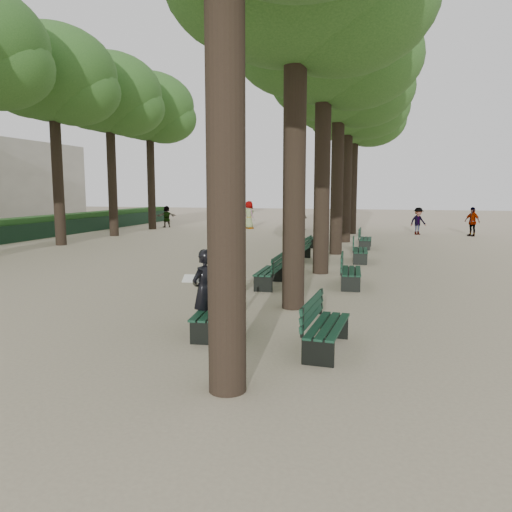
# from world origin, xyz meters

# --- Properties ---
(ground) EXTENTS (120.00, 120.00, 0.00)m
(ground) POSITION_xyz_m (0.00, 0.00, 0.00)
(ground) COLOR tan
(ground) RESTS_ON ground
(tree_central_2) EXTENTS (6.00, 6.00, 9.95)m
(tree_central_2) POSITION_xyz_m (1.50, 8.00, 7.65)
(tree_central_2) COLOR #33261C
(tree_central_2) RESTS_ON ground
(tree_central_3) EXTENTS (6.00, 6.00, 9.95)m
(tree_central_3) POSITION_xyz_m (1.50, 13.00, 7.65)
(tree_central_3) COLOR #33261C
(tree_central_3) RESTS_ON ground
(tree_central_4) EXTENTS (6.00, 6.00, 9.95)m
(tree_central_4) POSITION_xyz_m (1.50, 18.00, 7.65)
(tree_central_4) COLOR #33261C
(tree_central_4) RESTS_ON ground
(tree_central_5) EXTENTS (6.00, 6.00, 9.95)m
(tree_central_5) POSITION_xyz_m (1.50, 23.00, 7.65)
(tree_central_5) COLOR #33261C
(tree_central_5) RESTS_ON ground
(tree_far_3) EXTENTS (6.00, 6.00, 10.45)m
(tree_far_3) POSITION_xyz_m (-12.00, 13.00, 8.14)
(tree_far_3) COLOR #33261C
(tree_far_3) RESTS_ON ground
(tree_far_4) EXTENTS (6.00, 6.00, 10.45)m
(tree_far_4) POSITION_xyz_m (-12.00, 18.00, 8.14)
(tree_far_4) COLOR #33261C
(tree_far_4) RESTS_ON ground
(tree_far_5) EXTENTS (6.00, 6.00, 10.45)m
(tree_far_5) POSITION_xyz_m (-12.00, 23.00, 8.14)
(tree_far_5) COLOR #33261C
(tree_far_5) RESTS_ON ground
(bench_left_0) EXTENTS (0.78, 1.85, 0.92)m
(bench_left_0) POSITION_xyz_m (0.37, 0.62, 0.27)
(bench_left_0) COLOR black
(bench_left_0) RESTS_ON ground
(bench_left_1) EXTENTS (0.60, 1.81, 0.92)m
(bench_left_1) POSITION_xyz_m (0.37, 5.37, 0.27)
(bench_left_1) COLOR black
(bench_left_1) RESTS_ON ground
(bench_left_2) EXTENTS (0.60, 1.81, 0.92)m
(bench_left_2) POSITION_xyz_m (0.37, 10.73, 0.27)
(bench_left_2) COLOR black
(bench_left_2) RESTS_ON ground
(bench_left_3) EXTENTS (0.69, 1.83, 0.92)m
(bench_left_3) POSITION_xyz_m (0.37, 15.53, 0.27)
(bench_left_3) COLOR black
(bench_left_3) RESTS_ON ground
(bench_right_0) EXTENTS (0.68, 1.83, 0.92)m
(bench_right_0) POSITION_xyz_m (2.63, 0.06, 0.27)
(bench_right_0) COLOR black
(bench_right_0) RESTS_ON ground
(bench_right_1) EXTENTS (0.68, 1.83, 0.92)m
(bench_right_1) POSITION_xyz_m (2.63, 5.97, 0.27)
(bench_right_1) COLOR black
(bench_right_1) RESTS_ON ground
(bench_right_2) EXTENTS (0.68, 1.83, 0.92)m
(bench_right_2) POSITION_xyz_m (2.63, 10.94, 0.27)
(bench_right_2) COLOR black
(bench_right_2) RESTS_ON ground
(bench_right_3) EXTENTS (0.58, 1.80, 0.92)m
(bench_right_3) POSITION_xyz_m (2.63, 15.44, 0.27)
(bench_right_3) COLOR black
(bench_right_3) RESTS_ON ground
(man_with_map) EXTENTS (0.70, 0.73, 1.63)m
(man_with_map) POSITION_xyz_m (0.18, 0.61, 0.82)
(man_with_map) COLOR black
(man_with_map) RESTS_ON ground
(pedestrian_b) EXTENTS (1.07, 0.85, 1.64)m
(pedestrian_b) POSITION_xyz_m (5.42, 23.35, 0.82)
(pedestrian_b) COLOR #262628
(pedestrian_b) RESTS_ON ground
(pedestrian_a) EXTENTS (0.85, 0.87, 1.78)m
(pedestrian_a) POSITION_xyz_m (-1.97, 24.87, 0.89)
(pedestrian_a) COLOR #262628
(pedestrian_a) RESTS_ON ground
(pedestrian_e) EXTENTS (1.30, 1.15, 1.54)m
(pedestrian_e) POSITION_xyz_m (-11.76, 24.81, 0.77)
(pedestrian_e) COLOR #262628
(pedestrian_e) RESTS_ON ground
(pedestrian_c) EXTENTS (0.93, 0.96, 1.71)m
(pedestrian_c) POSITION_xyz_m (8.41, 23.08, 0.85)
(pedestrian_c) COLOR #262628
(pedestrian_c) RESTS_ON ground
(pedestrian_d) EXTENTS (0.95, 0.91, 1.92)m
(pedestrian_d) POSITION_xyz_m (-5.69, 25.13, 0.96)
(pedestrian_d) COLOR #262628
(pedestrian_d) RESTS_ON ground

